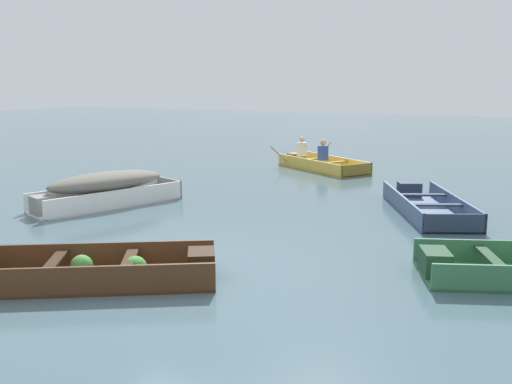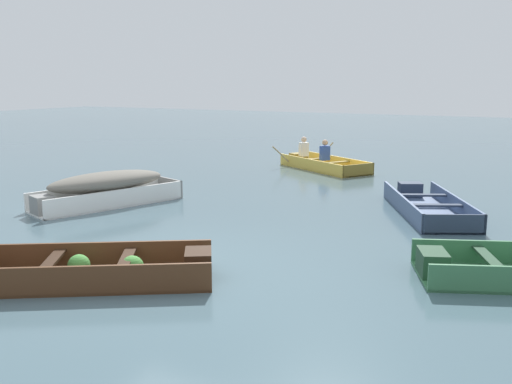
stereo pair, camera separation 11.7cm
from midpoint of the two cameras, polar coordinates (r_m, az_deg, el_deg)
name	(u,v)px [view 1 (the left image)]	position (r m, az deg, el deg)	size (l,w,h in m)	color
ground_plane	(163,269)	(8.42, -9.65, -7.59)	(80.00, 80.00, 0.00)	#47606B
dinghy_dark_varnish_foreground	(105,271)	(8.04, -15.27, -7.67)	(3.38, 2.71, 0.40)	#4C2D19
skiff_white_near_moored	(105,186)	(12.77, -15.09, 0.57)	(2.04, 3.40, 0.74)	white
skiff_slate_blue_mid_moored	(425,205)	(12.37, 16.33, -1.29)	(2.52, 3.55, 0.37)	#475B7F
skiff_green_far_moored	(510,269)	(8.60, 23.72, -7.09)	(2.94, 2.16, 0.37)	#387047
rowboat_yellow_with_crew	(319,163)	(17.79, 6.09, 2.94)	(3.31, 2.94, 0.91)	#E5BC47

